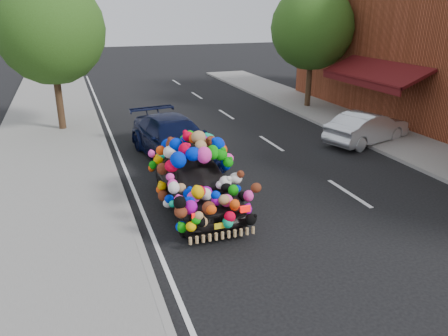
# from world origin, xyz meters

# --- Properties ---
(ground) EXTENTS (100.00, 100.00, 0.00)m
(ground) POSITION_xyz_m (0.00, 0.00, 0.00)
(ground) COLOR black
(ground) RESTS_ON ground
(sidewalk) EXTENTS (4.00, 60.00, 0.12)m
(sidewalk) POSITION_xyz_m (-4.30, 0.00, 0.06)
(sidewalk) COLOR gray
(sidewalk) RESTS_ON ground
(kerb) EXTENTS (0.15, 60.00, 0.13)m
(kerb) POSITION_xyz_m (-2.35, 0.00, 0.07)
(kerb) COLOR gray
(kerb) RESTS_ON ground
(footpath_far) EXTENTS (3.00, 40.00, 0.12)m
(footpath_far) POSITION_xyz_m (8.20, 3.00, 0.06)
(footpath_far) COLOR gray
(footpath_far) RESTS_ON ground
(lane_markings) EXTENTS (6.00, 50.00, 0.01)m
(lane_markings) POSITION_xyz_m (3.60, 0.00, 0.01)
(lane_markings) COLOR silver
(lane_markings) RESTS_ON ground
(tree_near_sidewalk) EXTENTS (4.20, 4.20, 6.13)m
(tree_near_sidewalk) POSITION_xyz_m (-3.80, 9.50, 4.02)
(tree_near_sidewalk) COLOR #332114
(tree_near_sidewalk) RESTS_ON ground
(tree_far_b) EXTENTS (4.00, 4.00, 5.90)m
(tree_far_b) POSITION_xyz_m (8.00, 10.00, 3.89)
(tree_far_b) COLOR #332114
(tree_far_b) RESTS_ON ground
(plush_art_car) EXTENTS (1.97, 4.15, 1.99)m
(plush_art_car) POSITION_xyz_m (-0.64, 0.54, 1.01)
(plush_art_car) COLOR black
(plush_art_car) RESTS_ON ground
(navy_sedan) EXTENTS (2.59, 5.02, 1.39)m
(navy_sedan) POSITION_xyz_m (-0.25, 4.50, 0.70)
(navy_sedan) COLOR black
(navy_sedan) RESTS_ON ground
(silver_hatchback) EXTENTS (3.84, 2.26, 1.20)m
(silver_hatchback) POSITION_xyz_m (7.00, 3.84, 0.60)
(silver_hatchback) COLOR silver
(silver_hatchback) RESTS_ON ground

